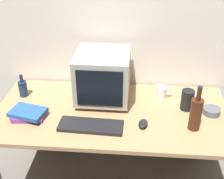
{
  "coord_description": "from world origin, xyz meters",
  "views": [
    {
      "loc": [
        0.14,
        -1.73,
        1.9
      ],
      "look_at": [
        0.0,
        0.0,
        0.88
      ],
      "focal_mm": 47.71,
      "sensor_mm": 36.0,
      "label": 1
    }
  ],
  "objects_px": {
    "computer_mouse": "(143,124)",
    "crt_monitor": "(103,76)",
    "keyboard": "(91,126)",
    "metal_canister": "(187,100)",
    "book_stack": "(29,113)",
    "bottle_tall": "(196,113)",
    "cd_spindle": "(212,111)",
    "bottle_short": "(23,88)",
    "mug": "(162,92)"
  },
  "relations": [
    {
      "from": "computer_mouse",
      "to": "crt_monitor",
      "type": "bearing_deg",
      "value": 142.08
    },
    {
      "from": "crt_monitor",
      "to": "keyboard",
      "type": "height_order",
      "value": "crt_monitor"
    },
    {
      "from": "computer_mouse",
      "to": "metal_canister",
      "type": "xyz_separation_m",
      "value": [
        0.31,
        0.23,
        0.06
      ]
    },
    {
      "from": "book_stack",
      "to": "crt_monitor",
      "type": "bearing_deg",
      "value": 29.49
    },
    {
      "from": "bottle_tall",
      "to": "cd_spindle",
      "type": "distance_m",
      "value": 0.25
    },
    {
      "from": "bottle_short",
      "to": "cd_spindle",
      "type": "distance_m",
      "value": 1.39
    },
    {
      "from": "bottle_tall",
      "to": "cd_spindle",
      "type": "bearing_deg",
      "value": 49.56
    },
    {
      "from": "bottle_tall",
      "to": "bottle_short",
      "type": "relative_size",
      "value": 1.74
    },
    {
      "from": "book_stack",
      "to": "cd_spindle",
      "type": "distance_m",
      "value": 1.27
    },
    {
      "from": "keyboard",
      "to": "bottle_short",
      "type": "relative_size",
      "value": 2.28
    },
    {
      "from": "mug",
      "to": "cd_spindle",
      "type": "xyz_separation_m",
      "value": [
        0.33,
        -0.19,
        -0.02
      ]
    },
    {
      "from": "mug",
      "to": "book_stack",
      "type": "bearing_deg",
      "value": -160.04
    },
    {
      "from": "book_stack",
      "to": "bottle_tall",
      "type": "bearing_deg",
      "value": -1.76
    },
    {
      "from": "bottle_tall",
      "to": "bottle_short",
      "type": "height_order",
      "value": "bottle_tall"
    },
    {
      "from": "mug",
      "to": "bottle_short",
      "type": "bearing_deg",
      "value": -176.54
    },
    {
      "from": "crt_monitor",
      "to": "cd_spindle",
      "type": "xyz_separation_m",
      "value": [
        0.77,
        -0.13,
        -0.17
      ]
    },
    {
      "from": "keyboard",
      "to": "cd_spindle",
      "type": "distance_m",
      "value": 0.85
    },
    {
      "from": "cd_spindle",
      "to": "metal_canister",
      "type": "bearing_deg",
      "value": 163.81
    },
    {
      "from": "crt_monitor",
      "to": "book_stack",
      "type": "distance_m",
      "value": 0.58
    },
    {
      "from": "bottle_short",
      "to": "book_stack",
      "type": "height_order",
      "value": "bottle_short"
    },
    {
      "from": "computer_mouse",
      "to": "mug",
      "type": "xyz_separation_m",
      "value": [
        0.14,
        0.37,
        0.03
      ]
    },
    {
      "from": "mug",
      "to": "cd_spindle",
      "type": "height_order",
      "value": "mug"
    },
    {
      "from": "bottle_short",
      "to": "mug",
      "type": "bearing_deg",
      "value": 3.46
    },
    {
      "from": "crt_monitor",
      "to": "bottle_tall",
      "type": "height_order",
      "value": "crt_monitor"
    },
    {
      "from": "bottle_tall",
      "to": "book_stack",
      "type": "bearing_deg",
      "value": 178.24
    },
    {
      "from": "bottle_tall",
      "to": "mug",
      "type": "xyz_separation_m",
      "value": [
        -0.18,
        0.37,
        -0.08
      ]
    },
    {
      "from": "book_stack",
      "to": "mug",
      "type": "relative_size",
      "value": 2.18
    },
    {
      "from": "keyboard",
      "to": "bottle_tall",
      "type": "xyz_separation_m",
      "value": [
        0.67,
        0.05,
        0.11
      ]
    },
    {
      "from": "crt_monitor",
      "to": "bottle_tall",
      "type": "bearing_deg",
      "value": -26.23
    },
    {
      "from": "cd_spindle",
      "to": "metal_canister",
      "type": "height_order",
      "value": "metal_canister"
    },
    {
      "from": "crt_monitor",
      "to": "computer_mouse",
      "type": "relative_size",
      "value": 3.91
    },
    {
      "from": "computer_mouse",
      "to": "mug",
      "type": "height_order",
      "value": "mug"
    },
    {
      "from": "keyboard",
      "to": "mug",
      "type": "bearing_deg",
      "value": 43.12
    },
    {
      "from": "book_stack",
      "to": "metal_canister",
      "type": "height_order",
      "value": "metal_canister"
    },
    {
      "from": "bottle_short",
      "to": "metal_canister",
      "type": "height_order",
      "value": "bottle_short"
    },
    {
      "from": "bottle_short",
      "to": "crt_monitor",
      "type": "bearing_deg",
      "value": 0.17
    },
    {
      "from": "book_stack",
      "to": "metal_canister",
      "type": "distance_m",
      "value": 1.11
    },
    {
      "from": "keyboard",
      "to": "bottle_tall",
      "type": "distance_m",
      "value": 0.68
    },
    {
      "from": "keyboard",
      "to": "computer_mouse",
      "type": "bearing_deg",
      "value": 9.45
    },
    {
      "from": "crt_monitor",
      "to": "bottle_tall",
      "type": "xyz_separation_m",
      "value": [
        0.62,
        -0.31,
        -0.07
      ]
    },
    {
      "from": "mug",
      "to": "metal_canister",
      "type": "distance_m",
      "value": 0.22
    },
    {
      "from": "bottle_tall",
      "to": "cd_spindle",
      "type": "height_order",
      "value": "bottle_tall"
    },
    {
      "from": "metal_canister",
      "to": "bottle_short",
      "type": "bearing_deg",
      "value": 176.21
    },
    {
      "from": "crt_monitor",
      "to": "mug",
      "type": "distance_m",
      "value": 0.47
    },
    {
      "from": "cd_spindle",
      "to": "bottle_tall",
      "type": "bearing_deg",
      "value": -130.44
    },
    {
      "from": "keyboard",
      "to": "metal_canister",
      "type": "height_order",
      "value": "metal_canister"
    },
    {
      "from": "crt_monitor",
      "to": "keyboard",
      "type": "xyz_separation_m",
      "value": [
        -0.04,
        -0.35,
        -0.18
      ]
    },
    {
      "from": "crt_monitor",
      "to": "computer_mouse",
      "type": "height_order",
      "value": "crt_monitor"
    },
    {
      "from": "keyboard",
      "to": "computer_mouse",
      "type": "height_order",
      "value": "computer_mouse"
    },
    {
      "from": "book_stack",
      "to": "cd_spindle",
      "type": "relative_size",
      "value": 2.18
    }
  ]
}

